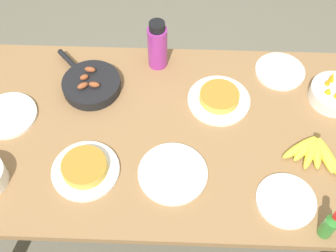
{
  "coord_description": "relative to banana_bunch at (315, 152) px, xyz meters",
  "views": [
    {
      "loc": [
        0.03,
        -0.96,
        2.13
      ],
      "look_at": [
        0.0,
        0.0,
        0.76
      ],
      "focal_mm": 45.0,
      "sensor_mm": 36.0,
      "label": 1
    }
  ],
  "objects": [
    {
      "name": "empty_plate_far_right",
      "position": [
        -0.13,
        -0.21,
        -0.01
      ],
      "size": [
        0.22,
        0.22,
        0.02
      ],
      "color": "silver",
      "rests_on": "dining_table"
    },
    {
      "name": "empty_plate_far_left",
      "position": [
        -1.23,
        0.14,
        -0.01
      ],
      "size": [
        0.24,
        0.24,
        0.02
      ],
      "color": "silver",
      "rests_on": "dining_table"
    },
    {
      "name": "frittata_plate_side",
      "position": [
        -0.36,
        0.25,
        0.0
      ],
      "size": [
        0.26,
        0.26,
        0.05
      ],
      "color": "silver",
      "rests_on": "dining_table"
    },
    {
      "name": "frittata_plate_center",
      "position": [
        -0.87,
        -0.11,
        0.01
      ],
      "size": [
        0.26,
        0.26,
        0.06
      ],
      "color": "silver",
      "rests_on": "dining_table"
    },
    {
      "name": "empty_plate_mid_edge",
      "position": [
        -0.08,
        0.42,
        -0.01
      ],
      "size": [
        0.22,
        0.22,
        0.02
      ],
      "color": "silver",
      "rests_on": "dining_table"
    },
    {
      "name": "empty_plate_near_front",
      "position": [
        -0.55,
        -0.11,
        -0.01
      ],
      "size": [
        0.26,
        0.26,
        0.02
      ],
      "color": "silver",
      "rests_on": "dining_table"
    },
    {
      "name": "hot_sauce_bottle",
      "position": [
        -0.02,
        -0.32,
        0.05
      ],
      "size": [
        0.05,
        0.05,
        0.17
      ],
      "color": "#337F2D",
      "rests_on": "dining_table"
    },
    {
      "name": "water_bottle",
      "position": [
        -0.63,
        0.46,
        0.09
      ],
      "size": [
        0.09,
        0.09,
        0.24
      ],
      "color": "#992D89",
      "rests_on": "dining_table"
    },
    {
      "name": "banana_bunch",
      "position": [
        0.0,
        0.0,
        0.0
      ],
      "size": [
        0.23,
        0.2,
        0.04
      ],
      "color": "yellow",
      "rests_on": "dining_table"
    },
    {
      "name": "dining_table",
      "position": [
        -0.57,
        0.09,
        -0.11
      ],
      "size": [
        1.68,
        0.92,
        0.73
      ],
      "color": "olive",
      "rests_on": "ground_plane"
    },
    {
      "name": "skillet",
      "position": [
        -0.91,
        0.3,
        0.01
      ],
      "size": [
        0.3,
        0.32,
        0.08
      ],
      "rotation": [
        0.0,
        0.0,
        2.31
      ],
      "color": "black",
      "rests_on": "dining_table"
    },
    {
      "name": "fruit_bowl_citrus",
      "position": [
        0.13,
        0.28,
        0.02
      ],
      "size": [
        0.21,
        0.21,
        0.12
      ],
      "color": "silver",
      "rests_on": "dining_table"
    },
    {
      "name": "ground_plane",
      "position": [
        -0.57,
        0.09,
        -0.75
      ],
      "size": [
        14.0,
        14.0,
        0.0
      ],
      "primitive_type": "plane",
      "color": "#666051"
    }
  ]
}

